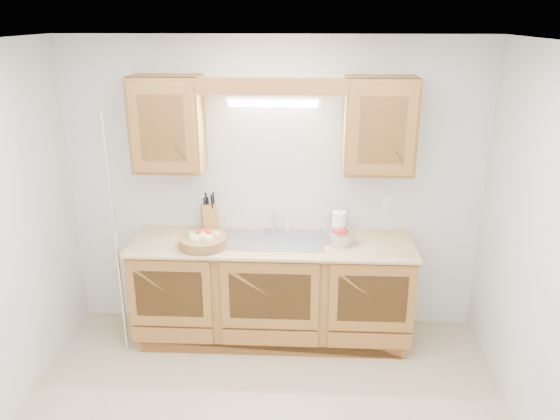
# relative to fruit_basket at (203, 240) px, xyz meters

# --- Properties ---
(room) EXTENTS (3.52, 3.50, 2.50)m
(room) POSITION_rel_fruit_basket_xyz_m (0.54, -1.06, 0.30)
(room) COLOR tan
(room) RESTS_ON ground
(base_cabinets) EXTENTS (2.20, 0.60, 0.86)m
(base_cabinets) POSITION_rel_fruit_basket_xyz_m (0.54, 0.14, -0.51)
(base_cabinets) COLOR olive
(base_cabinets) RESTS_ON ground
(countertop) EXTENTS (2.30, 0.63, 0.04)m
(countertop) POSITION_rel_fruit_basket_xyz_m (0.54, 0.13, -0.07)
(countertop) COLOR tan
(countertop) RESTS_ON base_cabinets
(upper_cabinet_left) EXTENTS (0.55, 0.33, 0.75)m
(upper_cabinet_left) POSITION_rel_fruit_basket_xyz_m (-0.29, 0.28, 0.87)
(upper_cabinet_left) COLOR olive
(upper_cabinet_left) RESTS_ON room
(upper_cabinet_right) EXTENTS (0.55, 0.33, 0.75)m
(upper_cabinet_right) POSITION_rel_fruit_basket_xyz_m (1.37, 0.28, 0.87)
(upper_cabinet_right) COLOR olive
(upper_cabinet_right) RESTS_ON room
(valance) EXTENTS (2.20, 0.05, 0.12)m
(valance) POSITION_rel_fruit_basket_xyz_m (0.54, 0.13, 1.19)
(valance) COLOR olive
(valance) RESTS_ON room
(fluorescent_fixture) EXTENTS (0.76, 0.08, 0.08)m
(fluorescent_fixture) POSITION_rel_fruit_basket_xyz_m (0.54, 0.36, 1.04)
(fluorescent_fixture) COLOR white
(fluorescent_fixture) RESTS_ON room
(sink) EXTENTS (0.84, 0.46, 0.36)m
(sink) POSITION_rel_fruit_basket_xyz_m (0.54, 0.15, -0.12)
(sink) COLOR #9E9EA3
(sink) RESTS_ON countertop
(wire_shelf_pole) EXTENTS (0.03, 0.03, 2.00)m
(wire_shelf_pole) POSITION_rel_fruit_basket_xyz_m (-0.66, -0.12, 0.05)
(wire_shelf_pole) COLOR silver
(wire_shelf_pole) RESTS_ON ground
(outlet_plate) EXTENTS (0.08, 0.01, 0.12)m
(outlet_plate) POSITION_rel_fruit_basket_xyz_m (1.49, 0.43, 0.20)
(outlet_plate) COLOR white
(outlet_plate) RESTS_ON room
(fruit_basket) EXTENTS (0.45, 0.45, 0.12)m
(fruit_basket) POSITION_rel_fruit_basket_xyz_m (0.00, 0.00, 0.00)
(fruit_basket) COLOR olive
(fruit_basket) RESTS_ON countertop
(knife_block) EXTENTS (0.18, 0.23, 0.35)m
(knife_block) POSITION_rel_fruit_basket_xyz_m (0.00, 0.31, 0.07)
(knife_block) COLOR olive
(knife_block) RESTS_ON countertop
(orange_canister) EXTENTS (0.10, 0.10, 0.23)m
(orange_canister) POSITION_rel_fruit_basket_xyz_m (0.00, 0.35, 0.07)
(orange_canister) COLOR orange
(orange_canister) RESTS_ON countertop
(soap_bottle) EXTENTS (0.11, 0.11, 0.21)m
(soap_bottle) POSITION_rel_fruit_basket_xyz_m (1.08, 0.38, 0.05)
(soap_bottle) COLOR blue
(soap_bottle) RESTS_ON countertop
(sponge) EXTENTS (0.12, 0.09, 0.02)m
(sponge) POSITION_rel_fruit_basket_xyz_m (1.08, 0.38, -0.04)
(sponge) COLOR #CC333F
(sponge) RESTS_ON countertop
(paper_towel) EXTENTS (0.14, 0.14, 0.29)m
(paper_towel) POSITION_rel_fruit_basket_xyz_m (1.08, 0.18, 0.07)
(paper_towel) COLOR silver
(paper_towel) RESTS_ON countertop
(apple_bowl) EXTENTS (0.27, 0.27, 0.13)m
(apple_bowl) POSITION_rel_fruit_basket_xyz_m (1.08, 0.14, 0.00)
(apple_bowl) COLOR silver
(apple_bowl) RESTS_ON countertop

